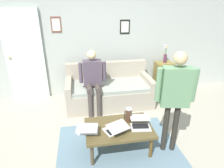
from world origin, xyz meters
TOP-DOWN VIEW (x-y plane):
  - ground_plane at (0.00, 0.00)m, footprint 7.68×7.68m
  - area_rug at (0.04, 0.07)m, footprint 1.89×1.63m
  - back_wall at (0.00, -2.20)m, footprint 7.04×0.11m
  - interior_door at (1.75, -2.11)m, footprint 0.82×0.09m
  - couch at (-0.05, -1.52)m, footprint 1.85×0.90m
  - coffee_table at (0.04, -0.03)m, footprint 1.00×0.67m
  - laptop_left at (0.11, 0.07)m, footprint 0.39×0.40m
  - laptop_center at (-0.28, 0.01)m, footprint 0.33×0.34m
  - laptop_right at (0.51, 0.01)m, footprint 0.34×0.39m
  - french_press at (-0.14, -0.15)m, footprint 0.12×0.10m
  - side_shelf at (-1.50, -1.92)m, footprint 0.42×0.32m
  - flower_vase at (-1.50, -1.92)m, footprint 0.09×0.08m
  - person_standing at (-0.71, 0.12)m, footprint 0.56×0.25m
  - person_seated at (0.31, -1.30)m, footprint 0.55×0.51m

SIDE VIEW (x-z plane):
  - ground_plane at x=0.00m, z-range 0.00..0.00m
  - area_rug at x=0.04m, z-range 0.00..0.01m
  - couch at x=-0.05m, z-range -0.13..0.75m
  - coffee_table at x=0.04m, z-range 0.16..0.56m
  - side_shelf at x=-1.50m, z-range 0.00..0.77m
  - laptop_center at x=-0.28m, z-range 0.39..0.51m
  - laptop_left at x=0.11m, z-range 0.38..0.52m
  - laptop_right at x=0.51m, z-range 0.39..0.52m
  - french_press at x=-0.14m, z-range 0.39..0.65m
  - person_seated at x=0.31m, z-range 0.09..1.37m
  - flower_vase at x=-1.50m, z-range 0.72..1.16m
  - person_standing at x=-0.71m, z-range 0.22..1.79m
  - interior_door at x=1.75m, z-range 0.00..2.05m
  - back_wall at x=0.00m, z-range 0.00..2.70m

